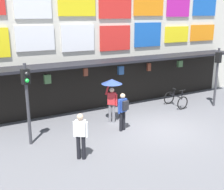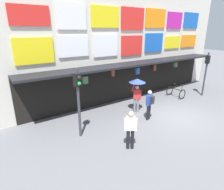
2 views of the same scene
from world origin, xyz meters
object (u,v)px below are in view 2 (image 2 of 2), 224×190
Objects in this scene: bicycle_parked at (176,92)px; pedestrian_in_red at (131,128)px; traffic_light_near at (78,93)px; traffic_light_far at (206,67)px; pedestrian_with_umbrella at (137,86)px; pedestrian_in_purple at (150,103)px.

pedestrian_in_red is at bearing -156.55° from bicycle_parked.
traffic_light_near reaches higher than pedestrian_in_red.
traffic_light_near is 10.13m from traffic_light_far.
pedestrian_with_umbrella is at bearing -174.89° from bicycle_parked.
pedestrian_in_red is at bearing -58.71° from traffic_light_near.
traffic_light_far reaches higher than pedestrian_with_umbrella.
traffic_light_near and traffic_light_far have the same top height.
pedestrian_in_red is (-6.89, -2.99, 0.55)m from bicycle_parked.
bicycle_parked is (-1.98, 0.90, -1.75)m from traffic_light_far.
pedestrian_in_red is 2.99m from pedestrian_in_purple.
pedestrian_in_purple is (-0.08, -1.12, -0.66)m from pedestrian_with_umbrella.
pedestrian_in_purple is at bearing -174.57° from traffic_light_far.
bicycle_parked is at bearing 5.11° from pedestrian_with_umbrella.
pedestrian_in_red is at bearing -135.64° from pedestrian_with_umbrella.
pedestrian_with_umbrella reaches higher than pedestrian_in_red.
traffic_light_near is at bearing -173.55° from bicycle_parked.
traffic_light_far is at bearing 13.24° from pedestrian_in_red.
bicycle_parked is 0.69× the size of pedestrian_in_red.
traffic_light_far is at bearing 0.11° from traffic_light_near.
traffic_light_far is 1.90× the size of pedestrian_in_purple.
pedestrian_in_purple is at bearing -93.94° from pedestrian_with_umbrella.
pedestrian_in_purple is (2.59, 1.49, 0.04)m from pedestrian_in_red.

